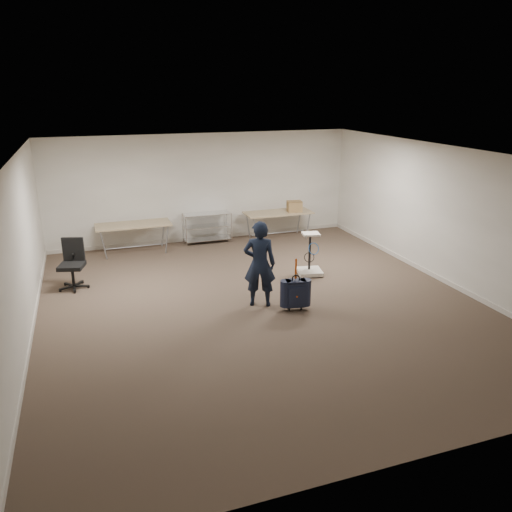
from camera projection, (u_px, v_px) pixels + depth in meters
name	position (u px, v px, depth m)	size (l,w,h in m)	color
ground	(261.00, 304.00, 9.44)	(9.00, 9.00, 0.00)	#49362C
room_shell	(239.00, 276.00, 10.66)	(8.00, 9.00, 9.00)	beige
folding_table_left	(133.00, 226.00, 12.17)	(1.80, 0.75, 0.73)	#8D7456
folding_table_right	(278.00, 214.00, 13.35)	(1.80, 0.75, 0.73)	#8D7456
wire_shelf	(207.00, 226.00, 13.06)	(1.22, 0.47, 0.80)	silver
person	(260.00, 264.00, 9.13)	(0.59, 0.39, 1.63)	black
suitcase	(295.00, 293.00, 9.05)	(0.40, 0.27, 0.99)	black
office_chair	(73.00, 273.00, 10.11)	(0.61, 0.61, 1.01)	black
equipment_cart	(310.00, 264.00, 10.85)	(0.60, 0.60, 0.94)	beige
cardboard_box	(294.00, 206.00, 13.35)	(0.38, 0.28, 0.28)	brown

